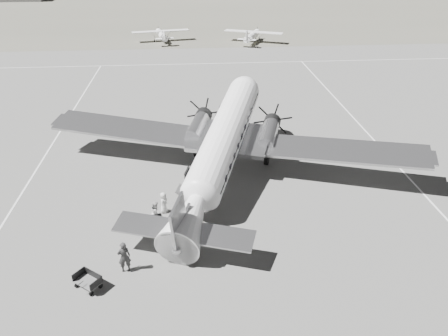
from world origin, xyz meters
TOP-DOWN VIEW (x-y plane):
  - ground at (0.00, 0.00)m, footprint 260.00×260.00m
  - taxi_line_right at (12.00, 0.00)m, footprint 0.15×80.00m
  - taxi_line_left at (-18.00, 10.00)m, footprint 0.15×60.00m
  - taxi_line_horizon at (0.00, 40.00)m, footprint 90.00×0.15m
  - grass_infield at (0.00, 95.00)m, footprint 260.00×90.00m
  - dc3_airliner at (-2.89, 4.96)m, footprint 36.43×30.46m
  - light_plane_left at (-9.80, 55.59)m, footprint 11.63×10.12m
  - light_plane_right at (6.31, 53.36)m, footprint 12.95×11.87m
  - baggage_cart_near at (-7.98, -1.26)m, footprint 1.92×1.58m
  - baggage_cart_far at (-11.10, -6.17)m, footprint 1.86×1.78m
  - ground_crew at (-9.23, -4.95)m, footprint 0.83×0.66m
  - ramp_agent at (-7.68, -0.37)m, footprint 0.73×0.89m
  - passenger at (-7.24, 0.91)m, footprint 0.72×0.88m

SIDE VIEW (x-z plane):
  - ground at x=0.00m, z-range 0.00..0.00m
  - grass_infield at x=0.00m, z-range 0.00..0.01m
  - taxi_line_right at x=12.00m, z-range 0.00..0.01m
  - taxi_line_left at x=-18.00m, z-range 0.00..0.01m
  - taxi_line_horizon at x=0.00m, z-range 0.00..0.01m
  - baggage_cart_far at x=-11.10m, z-range 0.00..0.86m
  - baggage_cart_near at x=-7.98m, z-range 0.00..0.94m
  - passenger at x=-7.24m, z-range 0.00..1.56m
  - ramp_agent at x=-7.68m, z-range 0.00..1.70m
  - ground_crew at x=-9.23m, z-range 0.00..2.00m
  - light_plane_left at x=-9.80m, z-range 0.00..2.12m
  - light_plane_right at x=6.31m, z-range 0.00..2.18m
  - dc3_airliner at x=-2.89m, z-range 0.00..5.93m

